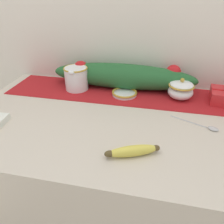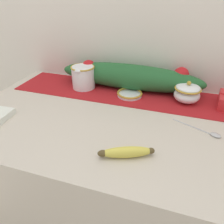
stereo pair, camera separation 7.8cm
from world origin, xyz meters
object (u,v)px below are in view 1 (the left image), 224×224
cream_pitcher (76,78)px  sugar_bowl (181,90)px  small_dish (124,93)px  banana (133,151)px  spoon (209,128)px

cream_pitcher → sugar_bowl: cream_pitcher is taller
small_dish → banana: (0.10, -0.44, 0.01)m
banana → spoon: bearing=38.1°
cream_pitcher → banana: bearing=-52.0°
small_dish → spoon: (0.37, -0.22, -0.01)m
cream_pitcher → spoon: (0.63, -0.24, -0.06)m
sugar_bowl → banana: (-0.17, -0.46, -0.03)m
small_dish → spoon: bearing=-30.4°
cream_pitcher → sugar_bowl: (0.53, -0.00, -0.02)m
sugar_bowl → banana: size_ratio=0.67×
cream_pitcher → banana: 0.58m
small_dish → spoon: size_ratio=0.69×
cream_pitcher → small_dish: (0.26, -0.02, -0.05)m
small_dish → banana: size_ratio=0.70×
sugar_bowl → banana: sugar_bowl is taller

